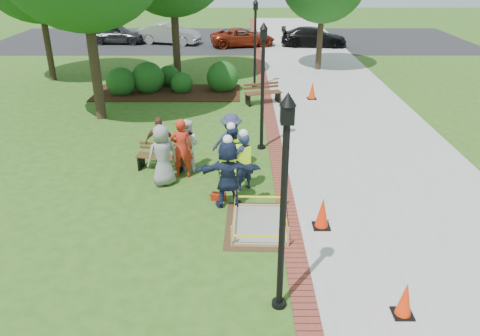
{
  "coord_description": "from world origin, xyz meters",
  "views": [
    {
      "loc": [
        0.48,
        -10.11,
        6.25
      ],
      "look_at": [
        0.5,
        1.2,
        1.0
      ],
      "focal_mm": 35.0,
      "sensor_mm": 36.0,
      "label": 1
    }
  ],
  "objects_px": {
    "hivis_worker_a": "(228,172)",
    "hivis_worker_c": "(231,152)",
    "wet_concrete_pad": "(260,217)",
    "lamp_near": "(284,193)",
    "bench_near": "(161,162)",
    "hivis_worker_b": "(243,160)",
    "cone_front": "(405,300)"
  },
  "relations": [
    {
      "from": "hivis_worker_b",
      "to": "hivis_worker_c",
      "type": "relative_size",
      "value": 1.01
    },
    {
      "from": "cone_front",
      "to": "hivis_worker_a",
      "type": "relative_size",
      "value": 0.37
    },
    {
      "from": "wet_concrete_pad",
      "to": "hivis_worker_b",
      "type": "height_order",
      "value": "hivis_worker_b"
    },
    {
      "from": "bench_near",
      "to": "hivis_worker_a",
      "type": "relative_size",
      "value": 0.76
    },
    {
      "from": "hivis_worker_a",
      "to": "hivis_worker_c",
      "type": "xyz_separation_m",
      "value": [
        0.06,
        1.57,
        -0.1
      ]
    },
    {
      "from": "wet_concrete_pad",
      "to": "hivis_worker_c",
      "type": "relative_size",
      "value": 1.3
    },
    {
      "from": "wet_concrete_pad",
      "to": "lamp_near",
      "type": "height_order",
      "value": "lamp_near"
    },
    {
      "from": "cone_front",
      "to": "hivis_worker_b",
      "type": "relative_size",
      "value": 0.41
    },
    {
      "from": "wet_concrete_pad",
      "to": "hivis_worker_a",
      "type": "bearing_deg",
      "value": 128.06
    },
    {
      "from": "hivis_worker_a",
      "to": "hivis_worker_b",
      "type": "distance_m",
      "value": 1.06
    },
    {
      "from": "wet_concrete_pad",
      "to": "hivis_worker_a",
      "type": "distance_m",
      "value": 1.51
    },
    {
      "from": "cone_front",
      "to": "lamp_near",
      "type": "height_order",
      "value": "lamp_near"
    },
    {
      "from": "hivis_worker_a",
      "to": "cone_front",
      "type": "bearing_deg",
      "value": -51.36
    },
    {
      "from": "wet_concrete_pad",
      "to": "cone_front",
      "type": "bearing_deg",
      "value": -51.18
    },
    {
      "from": "cone_front",
      "to": "hivis_worker_c",
      "type": "xyz_separation_m",
      "value": [
        -3.32,
        5.8,
        0.54
      ]
    },
    {
      "from": "lamp_near",
      "to": "hivis_worker_a",
      "type": "relative_size",
      "value": 2.09
    },
    {
      "from": "hivis_worker_c",
      "to": "wet_concrete_pad",
      "type": "bearing_deg",
      "value": -73.97
    },
    {
      "from": "hivis_worker_c",
      "to": "bench_near",
      "type": "bearing_deg",
      "value": 161.82
    },
    {
      "from": "wet_concrete_pad",
      "to": "lamp_near",
      "type": "bearing_deg",
      "value": -84.87
    },
    {
      "from": "bench_near",
      "to": "cone_front",
      "type": "height_order",
      "value": "bench_near"
    },
    {
      "from": "lamp_near",
      "to": "hivis_worker_b",
      "type": "height_order",
      "value": "lamp_near"
    },
    {
      "from": "wet_concrete_pad",
      "to": "hivis_worker_b",
      "type": "xyz_separation_m",
      "value": [
        -0.39,
        1.99,
        0.68
      ]
    },
    {
      "from": "lamp_near",
      "to": "hivis_worker_a",
      "type": "bearing_deg",
      "value": 105.06
    },
    {
      "from": "cone_front",
      "to": "hivis_worker_a",
      "type": "height_order",
      "value": "hivis_worker_a"
    },
    {
      "from": "cone_front",
      "to": "lamp_near",
      "type": "distance_m",
      "value": 3.15
    },
    {
      "from": "bench_near",
      "to": "cone_front",
      "type": "relative_size",
      "value": 2.06
    },
    {
      "from": "bench_near",
      "to": "lamp_near",
      "type": "relative_size",
      "value": 0.37
    },
    {
      "from": "bench_near",
      "to": "lamp_near",
      "type": "distance_m",
      "value": 7.38
    },
    {
      "from": "lamp_near",
      "to": "hivis_worker_b",
      "type": "xyz_separation_m",
      "value": [
        -0.65,
        4.92,
        -1.57
      ]
    },
    {
      "from": "bench_near",
      "to": "hivis_worker_b",
      "type": "bearing_deg",
      "value": -27.33
    },
    {
      "from": "hivis_worker_a",
      "to": "hivis_worker_b",
      "type": "height_order",
      "value": "hivis_worker_a"
    },
    {
      "from": "lamp_near",
      "to": "hivis_worker_c",
      "type": "height_order",
      "value": "lamp_near"
    }
  ]
}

